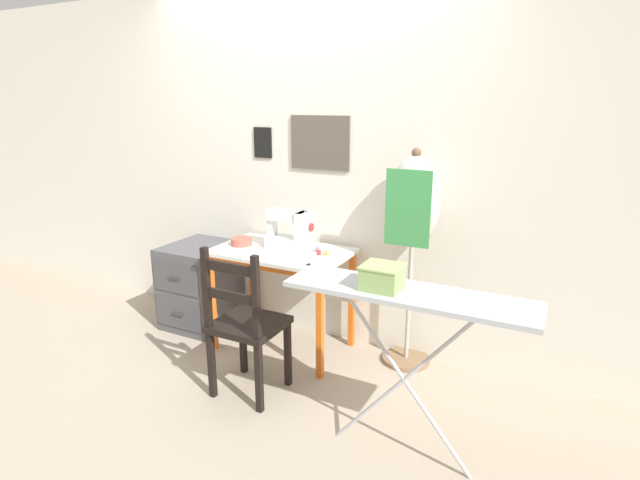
# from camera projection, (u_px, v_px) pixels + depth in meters

# --- Properties ---
(ground_plane) EXTENTS (14.00, 14.00, 0.00)m
(ground_plane) POSITION_uv_depth(u_px,v_px,m) (261.00, 365.00, 3.40)
(ground_plane) COLOR tan
(wall_back) EXTENTS (10.00, 0.07, 2.55)m
(wall_back) POSITION_uv_depth(u_px,v_px,m) (305.00, 167.00, 3.61)
(wall_back) COLOR silver
(wall_back) RESTS_ON ground_plane
(sewing_table) EXTENTS (0.94, 0.58, 0.74)m
(sewing_table) POSITION_uv_depth(u_px,v_px,m) (281.00, 265.00, 3.47)
(sewing_table) COLOR silver
(sewing_table) RESTS_ON ground_plane
(sewing_machine) EXTENTS (0.34, 0.15, 0.30)m
(sewing_machine) POSITION_uv_depth(u_px,v_px,m) (292.00, 231.00, 3.44)
(sewing_machine) COLOR white
(sewing_machine) RESTS_ON sewing_table
(fabric_bowl) EXTENTS (0.15, 0.15, 0.05)m
(fabric_bowl) POSITION_uv_depth(u_px,v_px,m) (241.00, 241.00, 3.57)
(fabric_bowl) COLOR #B25647
(fabric_bowl) RESTS_ON sewing_table
(scissors) EXTENTS (0.13, 0.05, 0.01)m
(scissors) POSITION_uv_depth(u_px,v_px,m) (313.00, 265.00, 3.13)
(scissors) COLOR silver
(scissors) RESTS_ON sewing_table
(thread_spool_near_machine) EXTENTS (0.03, 0.03, 0.04)m
(thread_spool_near_machine) POSITION_uv_depth(u_px,v_px,m) (317.00, 250.00, 3.40)
(thread_spool_near_machine) COLOR purple
(thread_spool_near_machine) RESTS_ON sewing_table
(thread_spool_mid_table) EXTENTS (0.03, 0.03, 0.04)m
(thread_spool_mid_table) POSITION_uv_depth(u_px,v_px,m) (319.00, 252.00, 3.33)
(thread_spool_mid_table) COLOR red
(thread_spool_mid_table) RESTS_ON sewing_table
(thread_spool_far_edge) EXTENTS (0.03, 0.03, 0.04)m
(thread_spool_far_edge) POSITION_uv_depth(u_px,v_px,m) (327.00, 253.00, 3.33)
(thread_spool_far_edge) COLOR yellow
(thread_spool_far_edge) RESTS_ON sewing_table
(wooden_chair) EXTENTS (0.40, 0.38, 0.95)m
(wooden_chair) POSITION_uv_depth(u_px,v_px,m) (246.00, 325.00, 2.96)
(wooden_chair) COLOR black
(wooden_chair) RESTS_ON ground_plane
(filing_cabinet) EXTENTS (0.47, 0.57, 0.65)m
(filing_cabinet) POSITION_uv_depth(u_px,v_px,m) (201.00, 285.00, 3.96)
(filing_cabinet) COLOR #4C4C51
(filing_cabinet) RESTS_ON ground_plane
(dress_form) EXTENTS (0.34, 0.32, 1.46)m
(dress_form) POSITION_uv_depth(u_px,v_px,m) (413.00, 212.00, 3.16)
(dress_form) COLOR #846647
(dress_form) RESTS_ON ground_plane
(ironing_board) EXTENTS (1.17, 0.31, 0.90)m
(ironing_board) POSITION_uv_depth(u_px,v_px,m) (408.00, 302.00, 2.31)
(ironing_board) COLOR #ADB2B7
(ironing_board) RESTS_ON ground_plane
(storage_box) EXTENTS (0.19, 0.17, 0.11)m
(storage_box) POSITION_uv_depth(u_px,v_px,m) (382.00, 277.00, 2.31)
(storage_box) COLOR #8EB266
(storage_box) RESTS_ON ironing_board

